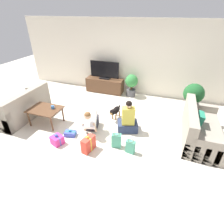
% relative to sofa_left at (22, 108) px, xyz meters
% --- Properties ---
extents(ground_plane, '(16.00, 16.00, 0.00)m').
position_rel_sofa_left_xyz_m(ground_plane, '(2.44, 0.21, -0.30)').
color(ground_plane, beige).
extents(wall_back, '(8.40, 0.06, 2.60)m').
position_rel_sofa_left_xyz_m(wall_back, '(2.44, 2.84, 1.00)').
color(wall_back, silver).
rests_on(wall_back, ground_plane).
extents(sofa_left, '(0.82, 1.72, 0.84)m').
position_rel_sofa_left_xyz_m(sofa_left, '(0.00, 0.00, 0.00)').
color(sofa_left, gray).
rests_on(sofa_left, ground_plane).
extents(sofa_right, '(0.82, 1.72, 0.84)m').
position_rel_sofa_left_xyz_m(sofa_right, '(4.88, 0.56, 0.00)').
color(sofa_right, gray).
rests_on(sofa_right, ground_plane).
extents(coffee_table, '(0.85, 0.65, 0.47)m').
position_rel_sofa_left_xyz_m(coffee_table, '(0.90, -0.09, 0.12)').
color(coffee_table, brown).
rests_on(coffee_table, ground_plane).
extents(tv_console, '(1.42, 0.47, 0.53)m').
position_rel_sofa_left_xyz_m(tv_console, '(1.64, 2.54, -0.03)').
color(tv_console, brown).
rests_on(tv_console, ground_plane).
extents(tv, '(1.11, 0.20, 0.66)m').
position_rel_sofa_left_xyz_m(tv, '(1.64, 2.54, 0.53)').
color(tv, black).
rests_on(tv, tv_console).
extents(potted_plant_corner_right, '(0.59, 0.59, 1.00)m').
position_rel_sofa_left_xyz_m(potted_plant_corner_right, '(4.73, 1.76, 0.36)').
color(potted_plant_corner_right, '#336B84').
rests_on(potted_plant_corner_right, ground_plane).
extents(potted_plant_back_right, '(0.46, 0.46, 0.82)m').
position_rel_sofa_left_xyz_m(potted_plant_back_right, '(2.70, 2.49, 0.19)').
color(potted_plant_back_right, '#4C4C51').
rests_on(potted_plant_back_right, ground_plane).
extents(person_kneeling, '(0.48, 0.79, 0.74)m').
position_rel_sofa_left_xyz_m(person_kneeling, '(2.23, 0.00, 0.02)').
color(person_kneeling, '#23232D').
rests_on(person_kneeling, ground_plane).
extents(person_sitting, '(0.62, 0.58, 0.90)m').
position_rel_sofa_left_xyz_m(person_sitting, '(3.14, 0.34, 0.02)').
color(person_sitting, '#283351').
rests_on(person_sitting, ground_plane).
extents(dog, '(0.24, 0.60, 0.39)m').
position_rel_sofa_left_xyz_m(dog, '(2.64, 0.79, -0.04)').
color(dog, black).
rests_on(dog, ground_plane).
extents(gift_box_a, '(0.24, 0.38, 0.41)m').
position_rel_sofa_left_xyz_m(gift_box_a, '(2.49, -0.70, -0.12)').
color(gift_box_a, red).
rests_on(gift_box_a, ground_plane).
extents(gift_box_b, '(0.31, 0.25, 0.18)m').
position_rel_sofa_left_xyz_m(gift_box_b, '(1.81, -0.37, -0.23)').
color(gift_box_b, '#3D51BC').
rests_on(gift_box_b, ground_plane).
extents(gift_box_c, '(0.33, 0.32, 0.28)m').
position_rel_sofa_left_xyz_m(gift_box_c, '(1.68, -0.75, -0.18)').
color(gift_box_c, '#CC3389').
rests_on(gift_box_c, ground_plane).
extents(gift_bag_a, '(0.24, 0.16, 0.38)m').
position_rel_sofa_left_xyz_m(gift_bag_a, '(3.06, -0.38, -0.11)').
color(gift_bag_a, '#4CA384').
rests_on(gift_bag_a, ground_plane).
extents(gift_bag_b, '(0.22, 0.15, 0.34)m').
position_rel_sofa_left_xyz_m(gift_bag_b, '(3.41, -0.46, -0.13)').
color(gift_bag_b, '#4CA384').
rests_on(gift_bag_b, ground_plane).
extents(mug, '(0.12, 0.08, 0.09)m').
position_rel_sofa_left_xyz_m(mug, '(1.11, -0.01, 0.22)').
color(mug, '#386BAD').
rests_on(mug, coffee_table).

